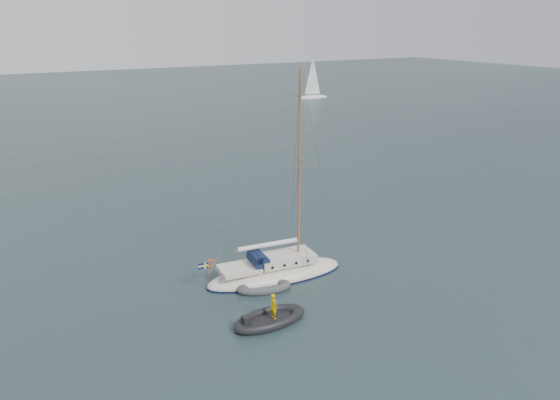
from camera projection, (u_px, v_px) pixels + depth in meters
ground at (310, 270)px, 32.74m from camera, size 300.00×300.00×0.00m
sailboat at (275, 262)px, 31.55m from camera, size 8.74×2.62×12.44m
dinghy at (264, 287)px, 30.21m from camera, size 3.09×1.40×0.44m
rib at (270, 318)px, 26.93m from camera, size 3.99×1.81×1.55m
distant_yacht_b at (313, 79)px, 105.14m from camera, size 6.47×3.45×8.57m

